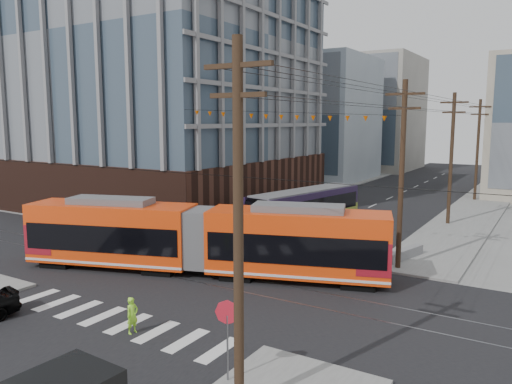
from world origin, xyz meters
TOP-DOWN VIEW (x-y plane):
  - ground at (0.00, 0.00)m, footprint 160.00×160.00m
  - office_building at (-22.00, 23.00)m, footprint 30.00×25.00m
  - bg_bldg_nw_near at (-17.00, 52.00)m, footprint 18.00×16.00m
  - bg_bldg_nw_far at (-14.00, 72.00)m, footprint 16.00×18.00m
  - utility_pole_near at (8.50, -6.00)m, footprint 0.30×0.30m
  - utility_pole_far at (8.50, 56.00)m, footprint 0.30×0.30m
  - streetcar at (-0.99, 4.47)m, footprint 20.87×9.50m
  - city_bus at (-1.11, 18.32)m, footprint 4.89×11.95m
  - parked_car_silver at (-5.41, 15.76)m, footprint 2.58×4.94m
  - parked_car_white at (-5.64, 18.67)m, footprint 2.82×4.74m
  - parked_car_grey at (-5.90, 22.24)m, footprint 2.85×5.10m
  - pedestrian at (1.64, -3.57)m, footprint 0.41×0.58m
  - stop_sign at (7.29, -4.85)m, footprint 1.06×1.06m
  - jersey_barrier at (8.30, 13.17)m, footprint 1.75×3.79m

SIDE VIEW (x-z plane):
  - ground at x=0.00m, z-range 0.00..0.00m
  - jersey_barrier at x=8.30m, z-range 0.00..0.74m
  - parked_car_white at x=-5.64m, z-range 0.00..1.29m
  - parked_car_grey at x=-5.90m, z-range 0.00..1.35m
  - pedestrian at x=1.64m, z-range 0.00..1.53m
  - parked_car_silver at x=-5.41m, z-range 0.00..1.55m
  - stop_sign at x=7.29m, z-range 0.00..2.73m
  - city_bus at x=-1.11m, z-range 0.00..3.31m
  - streetcar at x=-0.99m, z-range 0.00..4.05m
  - utility_pole_near at x=8.50m, z-range 0.00..11.00m
  - utility_pole_far at x=8.50m, z-range 0.00..11.00m
  - bg_bldg_nw_near at x=-17.00m, z-range 0.00..18.00m
  - bg_bldg_nw_far at x=-14.00m, z-range 0.00..20.00m
  - office_building at x=-22.00m, z-range 0.00..28.60m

